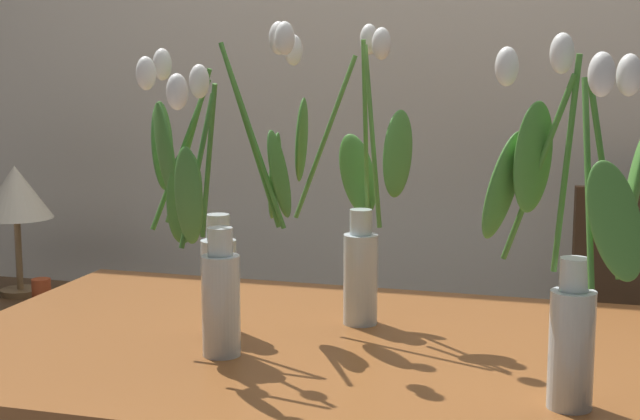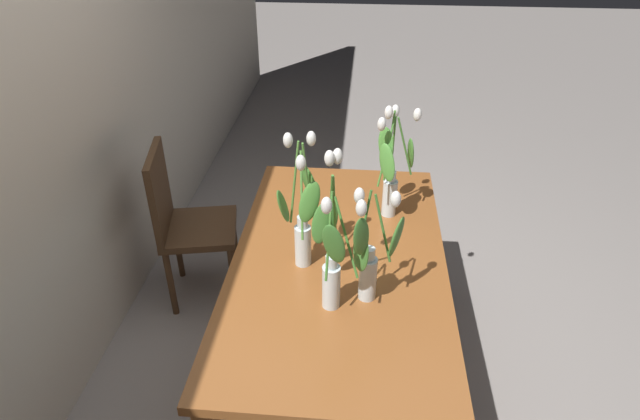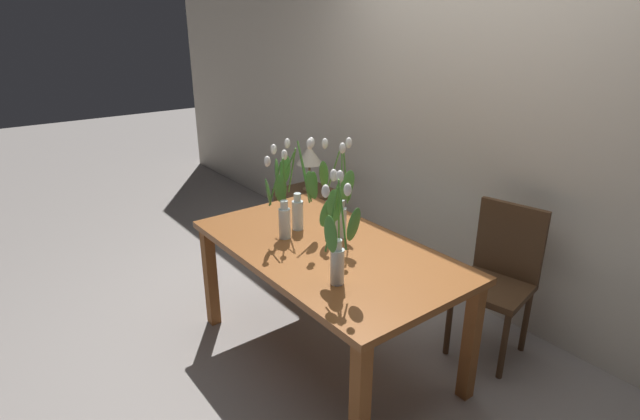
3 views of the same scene
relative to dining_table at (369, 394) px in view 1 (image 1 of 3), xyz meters
The scene contains 9 objects.
room_wall_rear 1.45m from the dining_table, 90.00° to the left, with size 9.00×0.10×2.70m, color beige.
dining_table is the anchor object (origin of this frame).
tulip_vase_0 0.44m from the dining_table, behind, with size 0.29×0.23×0.59m.
tulip_vase_1 0.39m from the dining_table, 153.41° to the right, with size 0.15×0.20×0.51m.
tulip_vase_2 0.53m from the dining_table, 31.24° to the right, with size 0.27×0.19×0.56m.
tulip_vase_3 0.35m from the dining_table, 113.04° to the left, with size 0.26×0.19×0.59m.
side_table 1.55m from the dining_table, 148.30° to the left, with size 0.44×0.44×0.55m.
table_lamp 1.54m from the dining_table, 147.42° to the left, with size 0.22×0.22×0.40m.
pillar_candle 1.38m from the dining_table, 147.41° to the left, with size 0.06×0.06×0.07m, color #CC4C23.
Camera 1 is at (0.38, -1.62, 1.25)m, focal length 53.01 mm.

